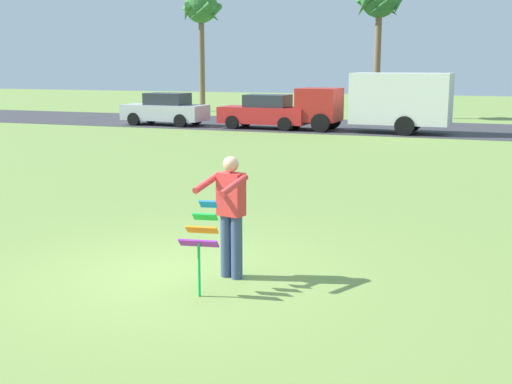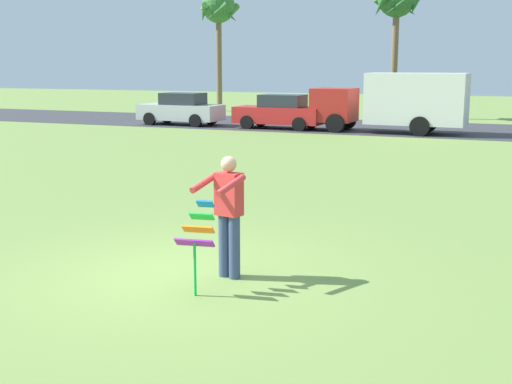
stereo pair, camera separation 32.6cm
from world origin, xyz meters
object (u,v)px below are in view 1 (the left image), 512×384
parked_car_silver (165,110)px  palm_tree_left_near (201,11)px  palm_tree_right_near (379,4)px  kite_held (202,233)px  parked_car_red (265,112)px  parked_truck_red_cab (382,101)px  person_kite_flyer (230,212)px

parked_car_silver → palm_tree_left_near: 11.61m
parked_car_silver → palm_tree_right_near: 13.29m
kite_held → palm_tree_right_near: size_ratio=0.16×
parked_car_red → parked_truck_red_cab: bearing=0.0°
parked_car_silver → kite_held: bearing=-61.0°
person_kite_flyer → palm_tree_right_near: (-3.15, 29.17, 5.30)m
palm_tree_right_near → kite_held: bearing=-84.2°
parked_car_silver → palm_tree_left_near: (-2.54, 9.88, 5.54)m
parked_car_silver → parked_truck_red_cab: parked_truck_red_cab is taller
parked_truck_red_cab → palm_tree_right_near: (-1.69, 8.06, 4.84)m
palm_tree_left_near → person_kite_flyer: bearing=-64.6°
parked_car_silver → parked_truck_red_cab: 10.74m
parked_car_silver → parked_car_red: size_ratio=1.00×
parked_truck_red_cab → palm_tree_left_near: palm_tree_left_near is taller
person_kite_flyer → parked_car_silver: bearing=120.0°
parked_car_red → parked_truck_red_cab: parked_truck_red_cab is taller
parked_car_silver → palm_tree_left_near: bearing=104.4°
parked_car_silver → parked_truck_red_cab: (10.72, 0.00, 0.64)m
palm_tree_left_near → palm_tree_right_near: (11.57, -1.82, -0.06)m
parked_car_silver → palm_tree_right_near: bearing=41.8°
kite_held → parked_car_red: 22.83m
kite_held → palm_tree_left_near: (-14.60, 31.67, 5.51)m
palm_tree_left_near → palm_tree_right_near: palm_tree_left_near is taller
kite_held → palm_tree_left_near: 35.31m
person_kite_flyer → palm_tree_left_near: bearing=115.4°
parked_truck_red_cab → palm_tree_left_near: (-13.26, 9.88, 4.90)m
kite_held → person_kite_flyer: bearing=80.1°
parked_truck_red_cab → palm_tree_right_near: size_ratio=0.89×
parked_car_silver → parked_car_red: 5.26m
kite_held → parked_car_silver: parked_car_silver is taller
palm_tree_right_near → palm_tree_left_near: bearing=171.1°
palm_tree_right_near → person_kite_flyer: bearing=-83.8°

